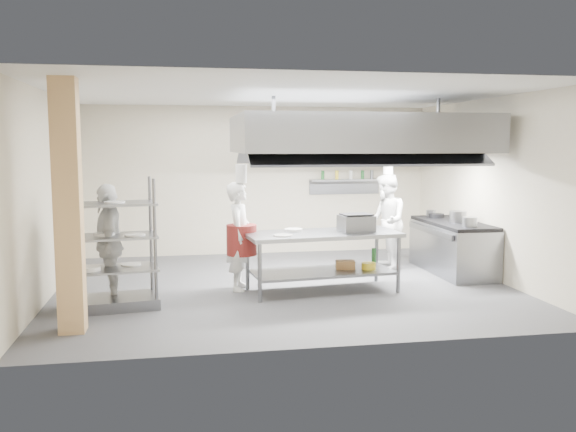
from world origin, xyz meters
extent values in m
plane|color=#3D3D40|center=(0.00, 0.00, 0.00)|extent=(7.00, 7.00, 0.00)
plane|color=silver|center=(0.00, 0.00, 3.00)|extent=(7.00, 7.00, 0.00)
plane|color=#BDB196|center=(0.00, 3.00, 1.50)|extent=(7.00, 0.00, 7.00)
plane|color=#BDB196|center=(-3.50, 0.00, 1.50)|extent=(0.00, 6.00, 6.00)
plane|color=#BDB196|center=(3.50, 0.00, 1.50)|extent=(0.00, 6.00, 6.00)
cube|color=tan|center=(-2.90, -1.90, 1.50)|extent=(0.30, 0.30, 3.00)
cube|color=gray|center=(1.30, 0.40, 2.40)|extent=(4.00, 2.50, 0.60)
cube|color=white|center=(0.40, 0.40, 2.08)|extent=(1.60, 0.12, 0.04)
cube|color=white|center=(2.20, 0.40, 2.08)|extent=(1.60, 0.12, 0.04)
cube|color=gray|center=(1.80, 2.84, 1.50)|extent=(1.50, 0.28, 0.04)
cube|color=gray|center=(0.51, -0.45, 0.88)|extent=(2.40, 1.19, 0.06)
cube|color=slate|center=(0.51, -0.45, 0.30)|extent=(2.21, 1.08, 0.04)
cube|color=slate|center=(3.08, 0.50, 0.42)|extent=(0.80, 2.00, 0.84)
cube|color=black|center=(3.08, 0.50, 0.87)|extent=(0.78, 1.96, 0.06)
imported|color=silver|center=(-0.71, -0.11, 0.83)|extent=(0.54, 0.69, 1.66)
imported|color=white|center=(2.02, 0.98, 0.86)|extent=(0.78, 0.93, 1.72)
imported|color=silver|center=(-2.60, -0.61, 0.85)|extent=(0.49, 1.02, 1.69)
cube|color=slate|center=(1.05, -0.42, 1.03)|extent=(0.54, 0.44, 0.24)
cube|color=olive|center=(0.89, -0.38, 0.38)|extent=(0.32, 0.25, 0.13)
cylinder|color=gray|center=(3.09, 0.34, 1.00)|extent=(0.29, 0.29, 0.20)
cylinder|color=white|center=(-2.53, -0.88, 0.57)|extent=(0.28, 0.28, 0.05)
camera|label=1|loc=(-1.63, -9.34, 2.23)|focal=38.00mm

